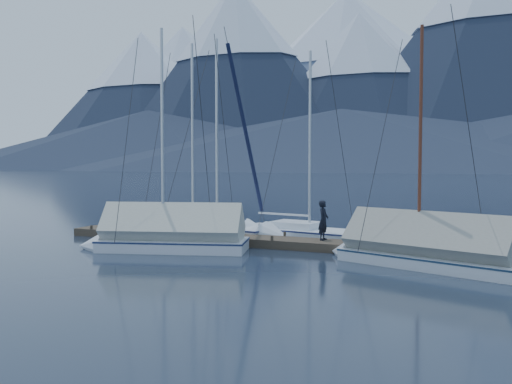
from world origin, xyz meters
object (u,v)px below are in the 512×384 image
sailboat_covered_near (415,252)px  person (323,220)px  sailboat_open_left (203,230)px  sailboat_covered_far (160,239)px  sailboat_open_mid (226,232)px  sailboat_open_right (319,236)px

sailboat_covered_near → person: size_ratio=5.55×
sailboat_covered_near → person: sailboat_covered_near is taller
sailboat_open_left → sailboat_covered_far: size_ratio=1.06×
sailboat_open_mid → sailboat_open_right: sailboat_open_mid is taller
sailboat_covered_near → person: bearing=151.0°
sailboat_open_left → sailboat_covered_near: (10.30, -4.02, 0.26)m
person → sailboat_open_mid: bearing=73.2°
sailboat_open_right → sailboat_open_mid: bearing=-172.6°
sailboat_open_left → sailboat_covered_far: bearing=-80.2°
sailboat_open_right → sailboat_covered_near: bearing=-43.5°
sailboat_open_right → sailboat_covered_near: sailboat_open_right is taller
sailboat_open_right → person: bearing=-69.1°
sailboat_open_mid → sailboat_open_right: size_ratio=1.10×
sailboat_open_left → sailboat_covered_far: (0.85, -4.92, 0.28)m
sailboat_open_left → sailboat_open_mid: 1.30m
person → sailboat_covered_near: bearing=-116.8°
sailboat_covered_near → sailboat_open_left: bearing=158.7°
sailboat_open_left → sailboat_open_right: sailboat_open_left is taller
sailboat_open_left → sailboat_open_right: (5.62, 0.43, -0.01)m
sailboat_open_mid → sailboat_covered_near: bearing=-23.3°
sailboat_open_left → person: (6.52, -1.93, 0.95)m
sailboat_open_right → sailboat_covered_far: bearing=-131.8°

